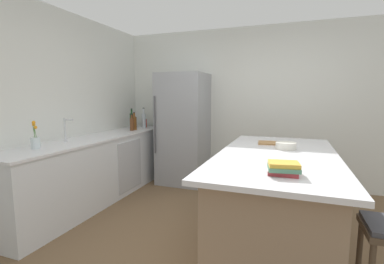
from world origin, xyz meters
The scene contains 18 objects.
ground_plane centered at (0.00, 0.00, 0.00)m, with size 7.20×7.20×0.00m, color brown.
wall_rear centered at (0.00, 2.25, 1.30)m, with size 6.00×0.10×2.60m, color silver.
wall_left centered at (-2.45, 0.00, 1.30)m, with size 0.10×6.00×2.60m, color silver.
counter_run_left centered at (-2.09, 0.63, 0.46)m, with size 0.64×2.96×0.91m.
kitchen_island centered at (0.36, 0.28, 0.47)m, with size 1.10×2.21×0.92m.
refrigerator centered at (-1.25, 1.84, 0.92)m, with size 0.76×0.75×1.85m.
sink_faucet centered at (-2.14, 0.16, 1.07)m, with size 0.15×0.05×0.30m.
flower_vase centered at (-2.12, -0.29, 0.99)m, with size 0.10×0.10×0.30m.
gin_bottle centered at (-2.11, 2.00, 1.04)m, with size 0.07×0.07×0.31m.
hot_sauce_bottle centered at (-2.03, 1.91, 0.99)m, with size 0.05×0.05×0.20m.
soda_bottle centered at (-2.00, 1.81, 1.05)m, with size 0.07×0.07×0.36m.
vinegar_bottle centered at (-2.13, 1.71, 1.02)m, with size 0.05×0.05×0.29m.
wine_bottle centered at (-2.12, 1.62, 1.05)m, with size 0.07×0.07×0.35m.
whiskey_bottle centered at (-2.02, 1.52, 1.03)m, with size 0.08×0.08×0.30m.
syrup_bottle centered at (-2.00, 1.43, 1.02)m, with size 0.07×0.07×0.27m.
cookbook_stack centered at (0.43, -0.45, 0.97)m, with size 0.24×0.21×0.09m.
mixing_bowl centered at (0.43, 0.55, 0.96)m, with size 0.21×0.21×0.07m.
cutting_board centered at (0.27, 0.84, 0.93)m, with size 0.34×0.26×0.02m.
Camera 1 is at (0.48, -2.46, 1.48)m, focal length 25.68 mm.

